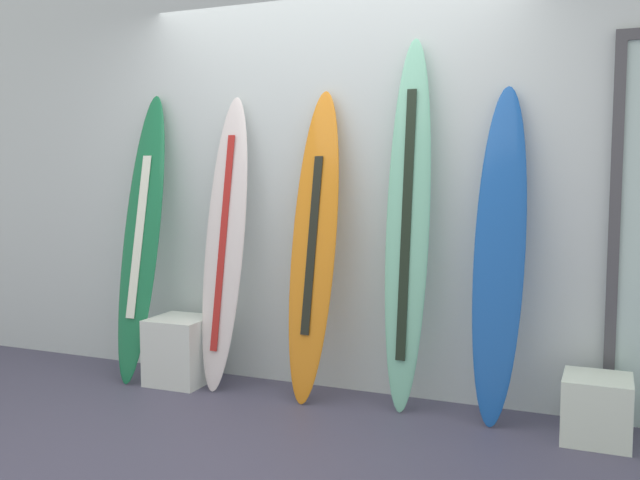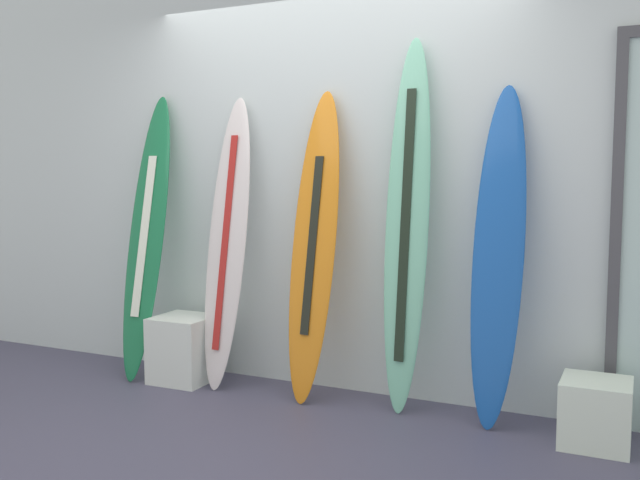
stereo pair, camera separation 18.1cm
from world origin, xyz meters
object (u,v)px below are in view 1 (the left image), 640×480
Objects in this scene: surfboard_emerald at (142,237)px; display_block_left at (597,409)px; surfboard_ivory at (225,242)px; display_block_center at (181,350)px; surfboard_cobalt at (499,257)px; surfboard_seafoam at (408,225)px; surfboard_sunset at (314,247)px.

display_block_left is at bearing -1.10° from surfboard_emerald.
surfboard_ivory is 4.32× the size of display_block_center.
surfboard_cobalt is 5.52× the size of display_block_left.
surfboard_seafoam is at bearing 3.85° from display_block_center.
surfboard_emerald reaches higher than surfboard_cobalt.
surfboard_sunset is at bearing 176.78° from display_block_left.
display_block_left is at bearing -7.32° from surfboard_seafoam.
surfboard_ivory is 0.63m from surfboard_sunset.
surfboard_emerald is 0.89× the size of surfboard_seafoam.
surfboard_cobalt is at bearing 1.57° from surfboard_emerald.
surfboard_sunset is 4.35× the size of display_block_center.
surfboard_seafoam reaches higher than display_block_left.
surfboard_seafoam reaches higher than surfboard_cobalt.
surfboard_emerald is at bearing -178.31° from surfboard_sunset.
surfboard_emerald is 4.41× the size of display_block_center.
surfboard_seafoam is at bearing 2.53° from surfboard_emerald.
surfboard_emerald is at bearing 178.90° from display_block_left.
surfboard_emerald is at bearing -178.43° from surfboard_cobalt.
surfboard_cobalt is 2.17m from display_block_center.
surfboard_cobalt is 0.94m from display_block_left.
surfboard_sunset is at bearing -175.67° from surfboard_seafoam.
surfboard_sunset is at bearing -178.57° from surfboard_cobalt.
surfboard_emerald is 2.36m from surfboard_cobalt.
display_block_left is (1.06, -0.14, -0.92)m from surfboard_seafoam.
surfboard_ivory reaches higher than surfboard_cobalt.
surfboard_ivory is 0.87× the size of surfboard_seafoam.
surfboard_cobalt is (1.74, 0.02, -0.02)m from surfboard_ivory.
surfboard_seafoam is (0.58, 0.04, 0.15)m from surfboard_sunset.
surfboard_emerald reaches higher than display_block_left.
surfboard_seafoam is at bearing 172.68° from display_block_left.
display_block_center is (-2.05, -0.09, -0.71)m from surfboard_cobalt.
display_block_center is at bearing -176.45° from surfboard_sunset.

